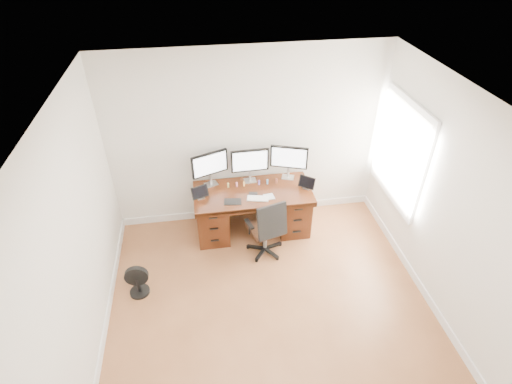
{
  "coord_description": "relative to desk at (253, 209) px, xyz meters",
  "views": [
    {
      "loc": [
        -0.68,
        -2.82,
        4.12
      ],
      "look_at": [
        0.0,
        1.5,
        0.95
      ],
      "focal_mm": 28.0,
      "sensor_mm": 36.0,
      "label": 1
    }
  ],
  "objects": [
    {
      "name": "figurine_yellow",
      "position": [
        -0.34,
        0.12,
        0.39
      ],
      "size": [
        0.03,
        0.03,
        0.08
      ],
      "color": "#DBCD71",
      "rests_on": "desk"
    },
    {
      "name": "right_wall",
      "position": [
        2.0,
        -1.72,
        0.95
      ],
      "size": [
        0.1,
        4.5,
        2.7
      ],
      "color": "silver",
      "rests_on": "ground"
    },
    {
      "name": "monitor_right",
      "position": [
        0.58,
        0.24,
        0.68
      ],
      "size": [
        0.53,
        0.22,
        0.53
      ],
      "rotation": [
        0.0,
        0.0,
        -0.34
      ],
      "color": "silver",
      "rests_on": "desk"
    },
    {
      "name": "desk",
      "position": [
        0.0,
        0.0,
        0.0
      ],
      "size": [
        1.7,
        0.8,
        0.75
      ],
      "color": "#401C0C",
      "rests_on": "ground"
    },
    {
      "name": "phone",
      "position": [
        -0.0,
        -0.09,
        0.35
      ],
      "size": [
        0.13,
        0.08,
        0.01
      ],
      "primitive_type": "cube",
      "rotation": [
        0.0,
        0.0,
        -0.15
      ],
      "color": "black",
      "rests_on": "desk"
    },
    {
      "name": "figurine_purple",
      "position": [
        0.12,
        0.12,
        0.39
      ],
      "size": [
        0.03,
        0.03,
        0.08
      ],
      "color": "#8F6CD7",
      "rests_on": "desk"
    },
    {
      "name": "tablet_left",
      "position": [
        -0.75,
        -0.08,
        0.43
      ],
      "size": [
        0.25,
        0.14,
        0.19
      ],
      "rotation": [
        0.0,
        0.0,
        0.35
      ],
      "color": "silver",
      "rests_on": "desk"
    },
    {
      "name": "figurine_orange",
      "position": [
        -0.11,
        0.12,
        0.39
      ],
      "size": [
        0.03,
        0.03,
        0.08
      ],
      "color": "#ECB55A",
      "rests_on": "desk"
    },
    {
      "name": "monitor_center",
      "position": [
        0.0,
        0.24,
        0.68
      ],
      "size": [
        0.55,
        0.14,
        0.53
      ],
      "rotation": [
        0.0,
        0.0,
        0.02
      ],
      "color": "silver",
      "rests_on": "desk"
    },
    {
      "name": "figurine_blue",
      "position": [
        0.24,
        0.12,
        0.39
      ],
      "size": [
        0.03,
        0.03,
        0.08
      ],
      "color": "#6DB8F3",
      "rests_on": "desk"
    },
    {
      "name": "office_chair",
      "position": [
        0.12,
        -0.54,
        -0.09
      ],
      "size": [
        0.63,
        0.63,
        0.96
      ],
      "rotation": [
        0.0,
        0.0,
        0.28
      ],
      "color": "black",
      "rests_on": "ground"
    },
    {
      "name": "back_wall",
      "position": [
        0.0,
        0.42,
        0.95
      ],
      "size": [
        4.0,
        0.1,
        2.7
      ],
      "primitive_type": "cube",
      "color": "silver",
      "rests_on": "ground"
    },
    {
      "name": "trackpad",
      "position": [
        0.21,
        -0.21,
        0.35
      ],
      "size": [
        0.16,
        0.16,
        0.01
      ],
      "primitive_type": "cube",
      "rotation": [
        0.0,
        0.0,
        0.13
      ],
      "color": "silver",
      "rests_on": "desk"
    },
    {
      "name": "floor_fan",
      "position": [
        -1.64,
        -1.01,
        -0.19
      ],
      "size": [
        0.3,
        0.26,
        0.44
      ],
      "rotation": [
        0.0,
        0.0,
        -0.01
      ],
      "color": "black",
      "rests_on": "ground"
    },
    {
      "name": "monitor_left",
      "position": [
        -0.58,
        0.24,
        0.68
      ],
      "size": [
        0.52,
        0.23,
        0.53
      ],
      "rotation": [
        0.0,
        0.0,
        0.37
      ],
      "color": "silver",
      "rests_on": "desk"
    },
    {
      "name": "drawing_tablet",
      "position": [
        -0.31,
        -0.24,
        0.35
      ],
      "size": [
        0.26,
        0.18,
        0.01
      ],
      "primitive_type": "cube",
      "rotation": [
        0.0,
        0.0,
        -0.12
      ],
      "color": "black",
      "rests_on": "desk"
    },
    {
      "name": "figurine_brown",
      "position": [
        0.38,
        0.12,
        0.39
      ],
      "size": [
        0.03,
        0.03,
        0.08
      ],
      "color": "brown",
      "rests_on": "desk"
    },
    {
      "name": "tablet_right",
      "position": [
        0.79,
        -0.08,
        0.43
      ],
      "size": [
        0.23,
        0.2,
        0.19
      ],
      "rotation": [
        0.0,
        0.0,
        -0.66
      ],
      "color": "silver",
      "rests_on": "desk"
    },
    {
      "name": "figurine_pink",
      "position": [
        -0.21,
        0.12,
        0.39
      ],
      "size": [
        0.03,
        0.03,
        0.08
      ],
      "color": "pink",
      "rests_on": "desk"
    },
    {
      "name": "ground",
      "position": [
        0.0,
        -1.83,
        -0.4
      ],
      "size": [
        4.5,
        4.5,
        0.0
      ],
      "primitive_type": "plane",
      "color": "brown",
      "rests_on": "ground"
    },
    {
      "name": "keyboard",
      "position": [
        0.04,
        -0.22,
        0.36
      ],
      "size": [
        0.32,
        0.19,
        0.01
      ],
      "primitive_type": "cube",
      "rotation": [
        0.0,
        0.0,
        -0.22
      ],
      "color": "white",
      "rests_on": "desk"
    }
  ]
}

